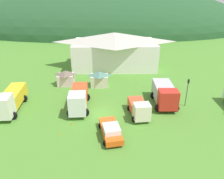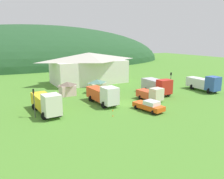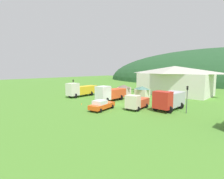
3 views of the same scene
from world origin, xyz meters
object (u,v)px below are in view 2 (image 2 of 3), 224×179
at_px(heavy_rig_white, 103,94).
at_px(traffic_cone_mid_row, 113,116).
at_px(traffic_light_west, 34,100).
at_px(play_shed_pink, 67,88).
at_px(service_pickup_orange, 149,106).
at_px(light_truck_cream, 151,94).
at_px(traffic_cone_near_pickup, 113,111).
at_px(play_shed_cream, 97,86).
at_px(depot_building, 89,67).
at_px(traffic_light_east, 171,80).
at_px(box_truck_blue, 204,83).
at_px(heavy_rig_striped, 46,103).
at_px(crane_truck_red, 157,86).

relative_size(heavy_rig_white, traffic_cone_mid_row, 15.87).
xyz_separation_m(heavy_rig_white, traffic_light_west, (-11.21, -1.15, 0.82)).
bearing_deg(play_shed_pink, heavy_rig_white, -69.38).
relative_size(play_shed_pink, service_pickup_orange, 0.57).
distance_m(light_truck_cream, traffic_cone_near_pickup, 8.95).
bearing_deg(traffic_cone_mid_row, play_shed_cream, 73.14).
relative_size(light_truck_cream, service_pickup_orange, 0.98).
distance_m(depot_building, traffic_cone_near_pickup, 23.70).
height_order(light_truck_cream, traffic_light_east, traffic_light_east).
xyz_separation_m(play_shed_cream, traffic_light_west, (-13.87, -9.11, 1.09)).
relative_size(play_shed_cream, traffic_light_west, 0.79).
bearing_deg(box_truck_blue, traffic_light_west, -90.02).
height_order(depot_building, heavy_rig_striped, depot_building).
xyz_separation_m(play_shed_cream, play_shed_pink, (-5.93, 0.72, -0.03)).
height_order(depot_building, light_truck_cream, depot_building).
xyz_separation_m(crane_truck_red, box_truck_blue, (10.31, -2.69, -0.04)).
relative_size(play_shed_cream, traffic_cone_mid_row, 6.64).
height_order(depot_building, traffic_cone_mid_row, depot_building).
xyz_separation_m(heavy_rig_white, service_pickup_orange, (4.39, -6.60, -0.83)).
bearing_deg(heavy_rig_striped, play_shed_pink, 142.51).
bearing_deg(play_shed_cream, heavy_rig_striped, -145.35).
height_order(light_truck_cream, traffic_light_west, traffic_light_west).
xyz_separation_m(play_shed_cream, box_truck_blue, (19.96, -9.62, 0.30)).
bearing_deg(traffic_cone_near_pickup, play_shed_cream, 75.40).
distance_m(traffic_light_west, traffic_cone_mid_row, 11.09).
xyz_separation_m(play_shed_cream, traffic_light_east, (12.68, -7.42, 1.15)).
height_order(box_truck_blue, traffic_light_east, traffic_light_east).
relative_size(play_shed_cream, traffic_light_east, 0.77).
distance_m(heavy_rig_striped, light_truck_cream, 17.72).
height_order(box_truck_blue, service_pickup_orange, box_truck_blue).
distance_m(depot_building, traffic_cone_mid_row, 25.96).
xyz_separation_m(depot_building, traffic_cone_near_pickup, (-6.03, -22.60, -3.80)).
relative_size(light_truck_cream, traffic_cone_near_pickup, 7.98).
relative_size(crane_truck_red, traffic_light_east, 1.60).
bearing_deg(play_shed_pink, traffic_light_west, -128.93).
xyz_separation_m(light_truck_cream, traffic_light_east, (7.12, 2.79, 1.32)).
relative_size(crane_truck_red, traffic_light_west, 1.64).
distance_m(heavy_rig_striped, traffic_cone_near_pickup, 9.80).
xyz_separation_m(depot_building, service_pickup_orange, (-1.18, -25.17, -2.97)).
height_order(play_shed_pink, traffic_light_west, traffic_light_west).
relative_size(heavy_rig_striped, light_truck_cream, 1.60).
bearing_deg(service_pickup_orange, heavy_rig_striped, -124.84).
distance_m(depot_building, box_truck_blue, 26.54).
distance_m(heavy_rig_striped, heavy_rig_white, 9.40).
relative_size(crane_truck_red, traffic_cone_mid_row, 13.82).
height_order(play_shed_cream, traffic_light_east, traffic_light_east).
relative_size(heavy_rig_white, box_truck_blue, 1.05).
height_order(play_shed_pink, service_pickup_orange, play_shed_pink).
bearing_deg(traffic_light_west, heavy_rig_striped, 23.13).
height_order(play_shed_cream, heavy_rig_striped, heavy_rig_striped).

